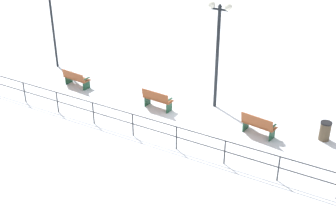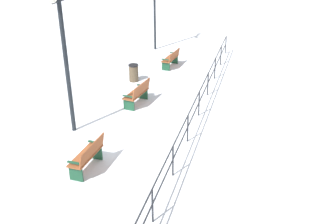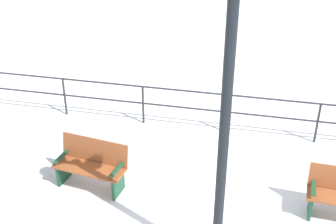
{
  "view_description": "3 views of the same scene",
  "coord_description": "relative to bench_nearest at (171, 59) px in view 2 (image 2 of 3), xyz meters",
  "views": [
    {
      "loc": [
        -15.49,
        -7.17,
        9.49
      ],
      "look_at": [
        -1.83,
        0.79,
        1.07
      ],
      "focal_mm": 48.55,
      "sensor_mm": 36.0,
      "label": 1
    },
    {
      "loc": [
        -4.77,
        10.99,
        6.58
      ],
      "look_at": [
        -1.74,
        -0.51,
        0.75
      ],
      "focal_mm": 41.37,
      "sensor_mm": 36.0,
      "label": 2
    },
    {
      "loc": [
        6.67,
        0.63,
        5.62
      ],
      "look_at": [
        -1.4,
        -1.14,
        1.03
      ],
      "focal_mm": 48.73,
      "sensor_mm": 36.0,
      "label": 3
    }
  ],
  "objects": [
    {
      "name": "ground_plane",
      "position": [
        0.18,
        7.06,
        -0.44
      ],
      "size": [
        80.0,
        80.0,
        0.0
      ],
      "primitive_type": "plane",
      "color": "white",
      "rests_on": "ground"
    },
    {
      "name": "trash_bin",
      "position": [
        1.19,
        2.31,
        -0.04
      ],
      "size": [
        0.45,
        0.45,
        0.79
      ],
      "color": "brown",
      "rests_on": "ground"
    },
    {
      "name": "bench_third",
      "position": [
        0.1,
        9.42,
        0.04
      ],
      "size": [
        0.6,
        1.42,
        0.94
      ],
      "rotation": [
        0.0,
        0.0,
        -0.06
      ],
      "color": "brown",
      "rests_on": "ground"
    },
    {
      "name": "waterfront_railing",
      "position": [
        -2.36,
        7.06,
        0.23
      ],
      "size": [
        0.05,
        20.08,
        1.0
      ],
      "color": "#26282D",
      "rests_on": "ground"
    },
    {
      "name": "bench_nearest",
      "position": [
        0.0,
        0.0,
        0.0
      ],
      "size": [
        0.65,
        1.42,
        0.84
      ],
      "rotation": [
        0.0,
        0.0,
        -0.11
      ],
      "color": "brown",
      "rests_on": "ground"
    },
    {
      "name": "bench_second",
      "position": [
        0.18,
        4.72,
        0.04
      ],
      "size": [
        0.76,
        1.46,
        0.95
      ],
      "rotation": [
        0.0,
        0.0,
        -0.14
      ],
      "color": "brown",
      "rests_on": "ground"
    },
    {
      "name": "lamppost_middle",
      "position": [
        1.66,
        7.32,
        2.86
      ],
      "size": [
        0.32,
        1.07,
        4.76
      ],
      "color": "black",
      "rests_on": "ground"
    }
  ]
}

